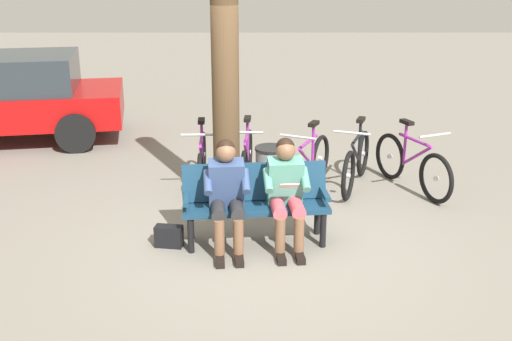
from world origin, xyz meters
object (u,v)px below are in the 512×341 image
at_px(person_companion, 227,191).
at_px(bicycle_purple, 202,163).
at_px(person_reading, 286,189).
at_px(bench, 255,198).
at_px(tree_trunk, 225,74).
at_px(bicycle_silver, 356,162).
at_px(bicycle_black, 412,165).
at_px(handbag, 169,236).
at_px(bicycle_blue, 308,167).
at_px(litter_bin, 271,178).
at_px(bicycle_red, 247,161).

xyz_separation_m(person_companion, bicycle_purple, (0.42, -1.84, -0.30)).
bearing_deg(person_reading, bench, -27.34).
bearing_deg(person_companion, tree_trunk, -92.83).
relative_size(person_reading, bicycle_silver, 0.75).
xyz_separation_m(bicycle_black, bicycle_purple, (2.85, -0.06, 0.00)).
bearing_deg(handbag, bicycle_black, -150.16).
distance_m(person_companion, bicycle_blue, 2.00).
xyz_separation_m(person_reading, person_companion, (0.64, 0.06, -0.00)).
xyz_separation_m(handbag, litter_bin, (-1.15, -1.11, 0.28)).
relative_size(litter_bin, bicycle_black, 0.51).
xyz_separation_m(bench, bicycle_red, (0.12, -1.76, -0.15)).
xyz_separation_m(litter_bin, bicycle_blue, (-0.51, -0.57, -0.04)).
xyz_separation_m(person_reading, litter_bin, (0.14, -1.07, -0.26)).
bearing_deg(bicycle_blue, person_reading, 11.77).
bearing_deg(bicycle_purple, bicycle_red, 98.03).
xyz_separation_m(tree_trunk, bicycle_purple, (0.37, -0.60, -1.33)).
xyz_separation_m(bench, bicycle_silver, (-1.38, -1.71, -0.15)).
bearing_deg(litter_bin, bicycle_red, -69.15).
height_order(bench, person_companion, person_companion).
xyz_separation_m(handbag, tree_trunk, (-0.59, -1.22, 1.57)).
bearing_deg(bench, person_companion, 26.99).
xyz_separation_m(tree_trunk, litter_bin, (-0.56, 0.11, -1.28)).
bearing_deg(bicycle_blue, bicycle_purple, -70.93).
height_order(person_companion, bicycle_purple, person_companion).
bearing_deg(bicycle_blue, person_companion, -6.11).
bearing_deg(litter_bin, bicycle_black, -161.35).
bearing_deg(person_reading, handbag, -3.74).
xyz_separation_m(bench, litter_bin, (-0.19, -0.94, -0.10)).
relative_size(litter_bin, bicycle_red, 0.48).
height_order(person_companion, bicycle_red, person_companion).
height_order(bench, person_reading, person_reading).
bearing_deg(person_companion, bicycle_blue, -126.09).
bearing_deg(bicycle_silver, person_reading, -9.78).
bearing_deg(person_companion, handbag, -7.39).
xyz_separation_m(bench, bicycle_blue, (-0.71, -1.51, -0.15)).
distance_m(litter_bin, bicycle_black, 2.03).
bearing_deg(bicycle_silver, tree_trunk, -49.30).
bearing_deg(bench, bicycle_blue, -120.46).
xyz_separation_m(person_reading, bicycle_silver, (-1.05, -1.85, -0.31)).
distance_m(bicycle_red, bicycle_purple, 0.62).
distance_m(bench, bicycle_red, 1.77).
distance_m(bicycle_black, bicycle_blue, 1.42).
height_order(bicycle_black, bicycle_purple, same).
xyz_separation_m(bench, handbag, (0.95, 0.17, -0.39)).
distance_m(bench, bicycle_blue, 1.67).
distance_m(person_companion, bicycle_black, 3.02).
height_order(tree_trunk, bicycle_black, tree_trunk).
relative_size(bench, person_companion, 1.36).
bearing_deg(bicycle_red, bicycle_purple, -76.30).
bearing_deg(litter_bin, bicycle_blue, -131.91).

